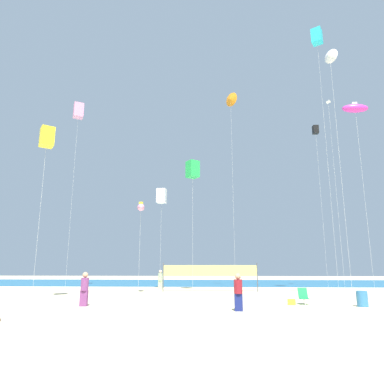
# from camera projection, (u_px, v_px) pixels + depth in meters

# --- Properties ---
(ground_plane) EXTENTS (120.00, 120.00, 0.00)m
(ground_plane) POSITION_uv_depth(u_px,v_px,m) (170.00, 308.00, 17.71)
(ground_plane) COLOR beige
(ocean_band) EXTENTS (120.00, 20.00, 0.01)m
(ocean_band) POSITION_uv_depth(u_px,v_px,m) (196.00, 283.00, 45.33)
(ocean_band) COLOR #1E6B99
(ocean_band) RESTS_ON ground
(boardwalk_ledge) EXTENTS (28.00, 0.44, 0.85)m
(boardwalk_ledge) POSITION_uv_depth(u_px,v_px,m) (110.00, 346.00, 7.30)
(boardwalk_ledge) COLOR #A8A8AD
(boardwalk_ledge) RESTS_ON ground
(beachgoer_sage_shirt) EXTENTS (0.40, 0.40, 1.76)m
(beachgoer_sage_shirt) POSITION_uv_depth(u_px,v_px,m) (160.00, 279.00, 31.69)
(beachgoer_sage_shirt) COLOR #99B28C
(beachgoer_sage_shirt) RESTS_ON ground
(beachgoer_plum_shirt) EXTENTS (0.41, 0.41, 1.78)m
(beachgoer_plum_shirt) POSITION_uv_depth(u_px,v_px,m) (85.00, 288.00, 18.53)
(beachgoer_plum_shirt) COLOR #7A3872
(beachgoer_plum_shirt) RESTS_ON ground
(beachgoer_maroon_shirt) EXTENTS (0.40, 0.40, 1.76)m
(beachgoer_maroon_shirt) POSITION_uv_depth(u_px,v_px,m) (238.00, 291.00, 16.52)
(beachgoer_maroon_shirt) COLOR navy
(beachgoer_maroon_shirt) RESTS_ON ground
(folding_beach_chair) EXTENTS (0.52, 0.65, 0.89)m
(folding_beach_chair) POSITION_uv_depth(u_px,v_px,m) (303.00, 296.00, 19.40)
(folding_beach_chair) COLOR #1E8C4C
(folding_beach_chair) RESTS_ON ground
(trash_barrel) EXTENTS (0.57, 0.57, 0.81)m
(trash_barrel) POSITION_uv_depth(u_px,v_px,m) (362.00, 299.00, 18.21)
(trash_barrel) COLOR teal
(trash_barrel) RESTS_ON ground
(volleyball_net) EXTENTS (8.06, 0.57, 2.40)m
(volleyball_net) POSITION_uv_depth(u_px,v_px,m) (210.00, 272.00, 29.33)
(volleyball_net) COLOR #4C4C51
(volleyball_net) RESTS_ON ground
(beach_handbag) EXTENTS (0.39, 0.20, 0.32)m
(beach_handbag) POSITION_uv_depth(u_px,v_px,m) (292.00, 302.00, 18.99)
(beach_handbag) COLOR gold
(beach_handbag) RESTS_ON ground
(kite_white_diamond) EXTENTS (0.42, 0.41, 18.37)m
(kite_white_diamond) POSITION_uv_depth(u_px,v_px,m) (329.00, 116.00, 34.21)
(kite_white_diamond) COLOR silver
(kite_white_diamond) RESTS_ON ground
(kite_yellow_box) EXTENTS (1.15, 1.15, 11.16)m
(kite_yellow_box) POSITION_uv_depth(u_px,v_px,m) (47.00, 137.00, 22.90)
(kite_yellow_box) COLOR silver
(kite_yellow_box) RESTS_ON ground
(kite_green_box) EXTENTS (1.29, 1.29, 11.20)m
(kite_green_box) POSITION_uv_depth(u_px,v_px,m) (193.00, 169.00, 30.39)
(kite_green_box) COLOR silver
(kite_green_box) RESTS_ON ground
(kite_white_delta) EXTENTS (0.90, 1.00, 17.23)m
(kite_white_delta) POSITION_uv_depth(u_px,v_px,m) (330.00, 56.00, 24.42)
(kite_white_delta) COLOR silver
(kite_white_delta) RESTS_ON ground
(kite_magenta_inflatable) EXTENTS (2.08, 0.97, 14.84)m
(kite_magenta_inflatable) POSITION_uv_depth(u_px,v_px,m) (355.00, 109.00, 27.22)
(kite_magenta_inflatable) COLOR silver
(kite_magenta_inflatable) RESTS_ON ground
(kite_pink_box) EXTENTS (1.31, 1.31, 19.11)m
(kite_pink_box) POSITION_uv_depth(u_px,v_px,m) (78.00, 111.00, 36.75)
(kite_pink_box) COLOR silver
(kite_pink_box) RESTS_ON ground
(kite_pink_inflatable) EXTENTS (0.97, 1.79, 7.16)m
(kite_pink_inflatable) POSITION_uv_depth(u_px,v_px,m) (141.00, 207.00, 27.61)
(kite_pink_inflatable) COLOR silver
(kite_pink_inflatable) RESTS_ON ground
(kite_white_box) EXTENTS (0.89, 0.89, 9.26)m
(kite_white_box) POSITION_uv_depth(u_px,v_px,m) (162.00, 196.00, 32.52)
(kite_white_box) COLOR silver
(kite_white_box) RESTS_ON ground
(kite_black_box) EXTENTS (0.56, 0.56, 16.73)m
(kite_black_box) POSITION_uv_depth(u_px,v_px,m) (316.00, 130.00, 36.55)
(kite_black_box) COLOR silver
(kite_black_box) RESTS_ON ground
(kite_orange_delta) EXTENTS (1.28, 1.27, 20.33)m
(kite_orange_delta) POSITION_uv_depth(u_px,v_px,m) (231.00, 100.00, 36.80)
(kite_orange_delta) COLOR silver
(kite_orange_delta) RESTS_ON ground
(kite_cyan_box) EXTENTS (1.13, 1.13, 22.46)m
(kite_cyan_box) POSITION_uv_depth(u_px,v_px,m) (317.00, 37.00, 30.18)
(kite_cyan_box) COLOR silver
(kite_cyan_box) RESTS_ON ground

